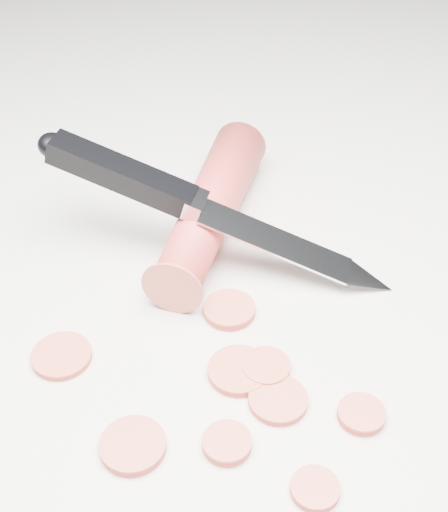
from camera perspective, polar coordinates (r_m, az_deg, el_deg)
ground at (r=0.50m, az=-4.44°, el=-6.36°), size 2.40×2.40×0.00m
carrot at (r=0.57m, az=-1.06°, el=3.89°), size 0.17×0.16×0.04m
carrot_slice_0 at (r=0.44m, az=-7.31°, el=-14.81°), size 0.04×0.04×0.01m
carrot_slice_1 at (r=0.46m, az=4.35°, el=-11.41°), size 0.04×0.04×0.01m
carrot_slice_2 at (r=0.48m, az=3.38°, el=-8.90°), size 0.03×0.03×0.01m
carrot_slice_3 at (r=0.44m, az=0.25°, el=-14.74°), size 0.03×0.03×0.01m
carrot_slice_4 at (r=0.51m, az=0.43°, el=-4.33°), size 0.04×0.04×0.01m
carrot_slice_5 at (r=0.49m, az=-12.87°, el=-7.80°), size 0.04×0.04×0.01m
carrot_slice_6 at (r=0.46m, az=10.93°, el=-12.32°), size 0.03×0.03×0.01m
carrot_slice_7 at (r=0.47m, az=1.18°, el=-9.17°), size 0.04×0.04×0.01m
carrot_slice_8 at (r=0.43m, az=7.29°, el=-17.98°), size 0.03×0.03×0.01m
kitchen_knife at (r=0.53m, az=-0.68°, el=3.76°), size 0.21×0.23×0.09m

